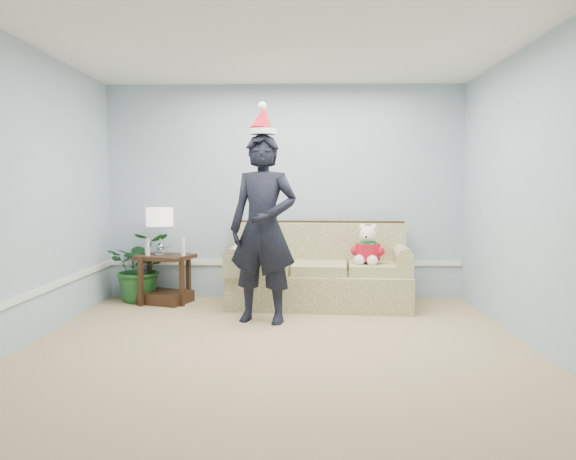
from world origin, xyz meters
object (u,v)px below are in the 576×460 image
(houseplant, at_px, (141,266))
(teddy_bear, at_px, (368,249))
(man, at_px, (263,229))
(sofa, at_px, (320,276))
(side_table, at_px, (165,284))
(table_lamp, at_px, (160,219))

(houseplant, bearing_deg, teddy_bear, -7.08)
(man, bearing_deg, sofa, 68.96)
(side_table, distance_m, table_lamp, 0.80)
(houseplant, xyz_separation_m, teddy_bear, (2.76, -0.34, 0.26))
(side_table, relative_size, man, 0.38)
(side_table, xyz_separation_m, table_lamp, (-0.06, 0.00, 0.80))
(houseplant, height_order, man, man)
(sofa, distance_m, side_table, 1.89)
(side_table, relative_size, houseplant, 0.86)
(sofa, relative_size, side_table, 2.93)
(side_table, relative_size, teddy_bear, 1.58)
(side_table, bearing_deg, teddy_bear, -5.69)
(side_table, relative_size, table_lamp, 1.30)
(teddy_bear, bearing_deg, side_table, -169.47)
(teddy_bear, bearing_deg, man, -133.06)
(sofa, bearing_deg, teddy_bear, -12.03)
(table_lamp, height_order, teddy_bear, table_lamp)
(side_table, distance_m, teddy_bear, 2.50)
(table_lamp, distance_m, man, 1.63)
(table_lamp, distance_m, teddy_bear, 2.53)
(man, bearing_deg, teddy_bear, 45.28)
(side_table, bearing_deg, sofa, -2.35)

